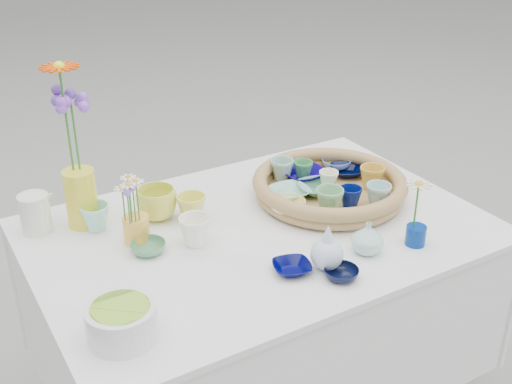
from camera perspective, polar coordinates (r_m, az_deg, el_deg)
wicker_tray at (r=1.98m, az=6.54°, el=0.47°), size 0.47×0.47×0.08m
tray_ceramic_0 at (r=2.06m, az=4.23°, el=1.57°), size 0.14×0.14×0.03m
tray_ceramic_1 at (r=2.11m, az=8.15°, el=1.87°), size 0.15×0.15×0.03m
tray_ceramic_2 at (r=2.02m, az=10.26°, el=1.28°), size 0.09×0.09×0.07m
tray_ceramic_3 at (r=1.98m, az=5.46°, el=0.35°), size 0.14×0.14×0.03m
tray_ceramic_4 at (r=1.86m, az=6.54°, el=-0.80°), size 0.09×0.09×0.08m
tray_ceramic_5 at (r=1.95m, az=3.02°, el=-0.06°), size 0.12×0.12×0.03m
tray_ceramic_6 at (r=2.05m, az=2.32°, el=1.98°), size 0.09×0.09×0.07m
tray_ceramic_7 at (r=2.01m, az=6.47°, el=1.08°), size 0.08×0.08×0.06m
tray_ceramic_8 at (r=2.16m, az=7.15°, el=2.52°), size 0.12×0.12×0.03m
tray_ceramic_9 at (r=1.90m, az=8.38°, el=-0.47°), size 0.07×0.07×0.06m
tray_ceramic_10 at (r=1.87m, az=2.82°, el=-1.26°), size 0.12×0.12×0.03m
tray_ceramic_11 at (r=1.92m, az=10.81°, el=-0.30°), size 0.08×0.08×0.07m
tray_ceramic_12 at (r=2.07m, az=4.20°, el=1.98°), size 0.06×0.06×0.06m
loose_ceramic_0 at (r=1.87m, az=-8.83°, el=-1.04°), size 0.16×0.16×0.09m
loose_ceramic_1 at (r=1.85m, az=-5.74°, el=-1.42°), size 0.11×0.11×0.08m
loose_ceramic_2 at (r=1.73m, az=-9.56°, el=-4.91°), size 0.10×0.10×0.03m
loose_ceramic_3 at (r=1.73m, az=-5.44°, el=-3.46°), size 0.10×0.10×0.08m
loose_ceramic_4 at (r=1.63m, az=3.21°, el=-6.74°), size 0.12×0.12×0.02m
loose_ceramic_5 at (r=1.85m, az=-14.09°, el=-2.20°), size 0.11×0.11×0.08m
loose_ceramic_6 at (r=1.62m, az=7.58°, el=-7.21°), size 0.11×0.11×0.03m
fluted_bowl at (r=1.43m, az=-11.86°, el=-11.25°), size 0.19×0.19×0.08m
bud_vase_paleblue at (r=1.62m, az=6.36°, el=-4.81°), size 0.09×0.09×0.13m
bud_vase_seafoam at (r=1.71m, az=9.88°, el=-4.01°), size 0.11×0.11×0.09m
bud_vase_cobalt at (r=1.79m, az=14.01°, el=-3.75°), size 0.07×0.07×0.05m
single_daisy at (r=1.75m, az=14.05°, el=-1.14°), size 0.09×0.09×0.14m
tall_vase_yellow at (r=1.87m, az=-15.27°, el=-0.53°), size 0.11×0.11×0.17m
gerbera at (r=1.79m, az=-16.49°, el=6.13°), size 0.12×0.12×0.31m
hydrangea at (r=1.81m, az=-15.75°, el=4.76°), size 0.10×0.10×0.27m
white_pitcher at (r=1.88m, az=-19.04°, el=-1.81°), size 0.12×0.09×0.11m
daisy_cup at (r=1.77m, az=-10.59°, el=-3.29°), size 0.08×0.08×0.08m
daisy_posy at (r=1.70m, az=-11.12°, el=-0.57°), size 0.08×0.08×0.13m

